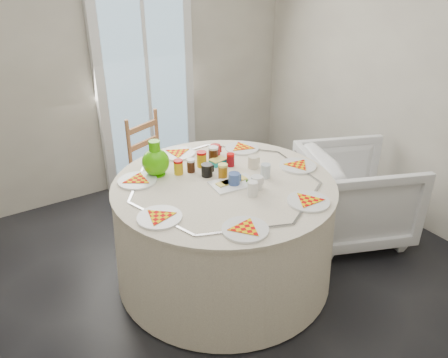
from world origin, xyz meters
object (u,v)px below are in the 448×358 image
wooden_chair (159,165)px  green_pitcher (156,162)px  armchair (354,194)px  table (224,231)px

wooden_chair → green_pitcher: 0.89m
wooden_chair → green_pitcher: bearing=-137.3°
armchair → green_pitcher: green_pitcher is taller
green_pitcher → armchair: bearing=0.5°
armchair → green_pitcher: (-1.53, 0.51, 0.48)m
table → green_pitcher: size_ratio=6.33×
table → armchair: armchair is taller
green_pitcher → table: bearing=-28.7°
armchair → green_pitcher: 1.68m
wooden_chair → armchair: (1.19, -1.23, -0.08)m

